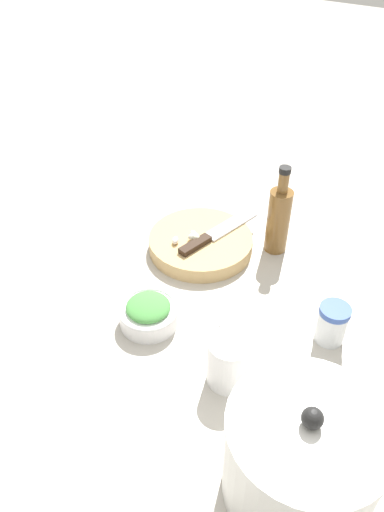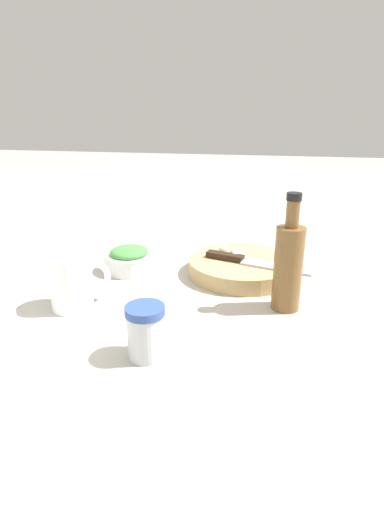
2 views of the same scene
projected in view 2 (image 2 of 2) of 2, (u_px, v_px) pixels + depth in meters
ground_plane at (184, 279)px, 0.84m from camera, size 5.00×5.00×0.00m
cutting_board at (242, 267)px, 0.86m from camera, size 0.23×0.23×0.03m
chef_knife at (251, 262)px, 0.83m from camera, size 0.09×0.23×0.01m
garlic_cloves at (234, 253)px, 0.87m from camera, size 0.06×0.06×0.02m
herb_bowl at (130, 259)px, 0.88m from camera, size 0.11×0.11×0.05m
spice_jar at (146, 331)px, 0.56m from camera, size 0.06×0.06×0.08m
coffee_mug at (73, 283)px, 0.70m from camera, size 0.09×0.10×0.09m
oil_bottle at (288, 265)px, 0.69m from camera, size 0.05×0.05×0.21m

